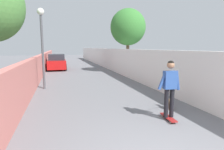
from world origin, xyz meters
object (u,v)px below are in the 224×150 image
at_px(tree_right_near, 128,27).
at_px(car_near, 57,62).
at_px(lamp_post, 42,34).
at_px(dog, 169,101).
at_px(person_skateboarder, 170,84).
at_px(skateboard, 168,117).

bearing_deg(tree_right_near, car_near, 55.53).
relative_size(lamp_post, dog, 3.48).
height_order(tree_right_near, person_skateboarder, tree_right_near).
bearing_deg(lamp_post, dog, -136.54).
bearing_deg(lamp_post, skateboard, -145.22).
height_order(person_skateboarder, dog, person_skateboarder).
bearing_deg(car_near, person_skateboarder, -167.19).
relative_size(lamp_post, car_near, 1.07).
bearing_deg(tree_right_near, person_skateboarder, 166.18).
bearing_deg(person_skateboarder, tree_right_near, -13.82).
distance_m(tree_right_near, person_skateboarder, 11.35).
bearing_deg(tree_right_near, skateboard, 166.18).
bearing_deg(person_skateboarder, lamp_post, 34.78).
height_order(tree_right_near, skateboard, tree_right_near).
distance_m(lamp_post, dog, 7.11).
bearing_deg(skateboard, tree_right_near, -13.82).
bearing_deg(person_skateboarder, car_near, 12.81).
distance_m(tree_right_near, car_near, 7.93).
distance_m(lamp_post, car_near, 9.36).
bearing_deg(car_near, lamp_post, 176.22).
distance_m(tree_right_near, skateboard, 11.64).
height_order(tree_right_near, dog, tree_right_near).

